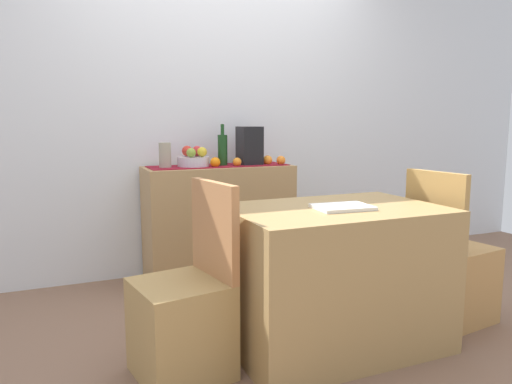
{
  "coord_description": "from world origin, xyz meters",
  "views": [
    {
      "loc": [
        -1.23,
        -2.46,
        1.17
      ],
      "look_at": [
        -0.02,
        0.38,
        0.72
      ],
      "focal_mm": 33.59,
      "sensor_mm": 36.0,
      "label": 1
    }
  ],
  "objects_px": {
    "sideboard_console": "(219,222)",
    "coffee_maker": "(249,146)",
    "chair_near_window": "(184,319)",
    "wine_bottle": "(223,150)",
    "open_book": "(342,207)",
    "fruit_bowl": "(193,162)",
    "dining_table": "(334,276)",
    "ceramic_vase": "(165,155)",
    "chair_by_corner": "(450,276)"
  },
  "relations": [
    {
      "from": "wine_bottle",
      "to": "coffee_maker",
      "type": "xyz_separation_m",
      "value": [
        0.22,
        0.0,
        0.02
      ]
    },
    {
      "from": "chair_by_corner",
      "to": "chair_near_window",
      "type": "bearing_deg",
      "value": 179.83
    },
    {
      "from": "coffee_maker",
      "to": "ceramic_vase",
      "type": "height_order",
      "value": "coffee_maker"
    },
    {
      "from": "open_book",
      "to": "ceramic_vase",
      "type": "bearing_deg",
      "value": 117.96
    },
    {
      "from": "ceramic_vase",
      "to": "wine_bottle",
      "type": "bearing_deg",
      "value": -0.0
    },
    {
      "from": "dining_table",
      "to": "open_book",
      "type": "relative_size",
      "value": 3.88
    },
    {
      "from": "fruit_bowl",
      "to": "chair_by_corner",
      "type": "distance_m",
      "value": 1.88
    },
    {
      "from": "chair_near_window",
      "to": "coffee_maker",
      "type": "bearing_deg",
      "value": 56.46
    },
    {
      "from": "dining_table",
      "to": "chair_near_window",
      "type": "relative_size",
      "value": 1.21
    },
    {
      "from": "coffee_maker",
      "to": "chair_by_corner",
      "type": "distance_m",
      "value": 1.68
    },
    {
      "from": "fruit_bowl",
      "to": "dining_table",
      "type": "xyz_separation_m",
      "value": [
        0.38,
        -1.31,
        -0.52
      ]
    },
    {
      "from": "open_book",
      "to": "wine_bottle",
      "type": "bearing_deg",
      "value": 101.23
    },
    {
      "from": "fruit_bowl",
      "to": "wine_bottle",
      "type": "xyz_separation_m",
      "value": [
        0.23,
        -0.0,
        0.08
      ]
    },
    {
      "from": "wine_bottle",
      "to": "dining_table",
      "type": "relative_size",
      "value": 0.29
    },
    {
      "from": "sideboard_console",
      "to": "dining_table",
      "type": "xyz_separation_m",
      "value": [
        0.19,
        -1.31,
        -0.05
      ]
    },
    {
      "from": "coffee_maker",
      "to": "chair_near_window",
      "type": "xyz_separation_m",
      "value": [
        -0.87,
        -1.31,
        -0.73
      ]
    },
    {
      "from": "sideboard_console",
      "to": "coffee_maker",
      "type": "xyz_separation_m",
      "value": [
        0.25,
        0.0,
        0.57
      ]
    },
    {
      "from": "sideboard_console",
      "to": "ceramic_vase",
      "type": "xyz_separation_m",
      "value": [
        -0.4,
        0.0,
        0.51
      ]
    },
    {
      "from": "wine_bottle",
      "to": "open_book",
      "type": "relative_size",
      "value": 1.11
    },
    {
      "from": "sideboard_console",
      "to": "dining_table",
      "type": "distance_m",
      "value": 1.33
    },
    {
      "from": "fruit_bowl",
      "to": "coffee_maker",
      "type": "xyz_separation_m",
      "value": [
        0.44,
        0.0,
        0.11
      ]
    },
    {
      "from": "sideboard_console",
      "to": "fruit_bowl",
      "type": "relative_size",
      "value": 4.78
    },
    {
      "from": "dining_table",
      "to": "chair_near_window",
      "type": "height_order",
      "value": "chair_near_window"
    },
    {
      "from": "dining_table",
      "to": "chair_by_corner",
      "type": "height_order",
      "value": "chair_by_corner"
    },
    {
      "from": "sideboard_console",
      "to": "chair_near_window",
      "type": "height_order",
      "value": "chair_near_window"
    },
    {
      "from": "coffee_maker",
      "to": "open_book",
      "type": "relative_size",
      "value": 1.04
    },
    {
      "from": "fruit_bowl",
      "to": "dining_table",
      "type": "bearing_deg",
      "value": -73.82
    },
    {
      "from": "wine_bottle",
      "to": "dining_table",
      "type": "distance_m",
      "value": 1.45
    },
    {
      "from": "dining_table",
      "to": "chair_near_window",
      "type": "xyz_separation_m",
      "value": [
        -0.81,
        0.0,
        -0.1
      ]
    },
    {
      "from": "ceramic_vase",
      "to": "dining_table",
      "type": "xyz_separation_m",
      "value": [
        0.59,
        -1.31,
        -0.57
      ]
    },
    {
      "from": "ceramic_vase",
      "to": "chair_near_window",
      "type": "relative_size",
      "value": 0.2
    },
    {
      "from": "fruit_bowl",
      "to": "dining_table",
      "type": "height_order",
      "value": "fruit_bowl"
    },
    {
      "from": "sideboard_console",
      "to": "ceramic_vase",
      "type": "height_order",
      "value": "ceramic_vase"
    },
    {
      "from": "sideboard_console",
      "to": "dining_table",
      "type": "relative_size",
      "value": 1.01
    },
    {
      "from": "fruit_bowl",
      "to": "sideboard_console",
      "type": "bearing_deg",
      "value": 0.0
    },
    {
      "from": "open_book",
      "to": "chair_by_corner",
      "type": "relative_size",
      "value": 0.31
    },
    {
      "from": "sideboard_console",
      "to": "wine_bottle",
      "type": "bearing_deg",
      "value": -0.0
    },
    {
      "from": "wine_bottle",
      "to": "coffee_maker",
      "type": "height_order",
      "value": "wine_bottle"
    },
    {
      "from": "fruit_bowl",
      "to": "chair_by_corner",
      "type": "bearing_deg",
      "value": -47.93
    },
    {
      "from": "coffee_maker",
      "to": "chair_by_corner",
      "type": "bearing_deg",
      "value": -60.5
    },
    {
      "from": "sideboard_console",
      "to": "dining_table",
      "type": "bearing_deg",
      "value": -81.88
    },
    {
      "from": "ceramic_vase",
      "to": "sideboard_console",
      "type": "bearing_deg",
      "value": 0.0
    },
    {
      "from": "fruit_bowl",
      "to": "chair_near_window",
      "type": "relative_size",
      "value": 0.26
    },
    {
      "from": "fruit_bowl",
      "to": "open_book",
      "type": "bearing_deg",
      "value": -74.32
    },
    {
      "from": "chair_near_window",
      "to": "sideboard_console",
      "type": "bearing_deg",
      "value": 64.71
    },
    {
      "from": "sideboard_console",
      "to": "fruit_bowl",
      "type": "distance_m",
      "value": 0.5
    },
    {
      "from": "ceramic_vase",
      "to": "chair_by_corner",
      "type": "xyz_separation_m",
      "value": [
        1.39,
        -1.32,
        -0.67
      ]
    },
    {
      "from": "chair_by_corner",
      "to": "wine_bottle",
      "type": "bearing_deg",
      "value": 126.15
    },
    {
      "from": "wine_bottle",
      "to": "coffee_maker",
      "type": "bearing_deg",
      "value": 0.0
    },
    {
      "from": "open_book",
      "to": "chair_by_corner",
      "type": "distance_m",
      "value": 0.94
    }
  ]
}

